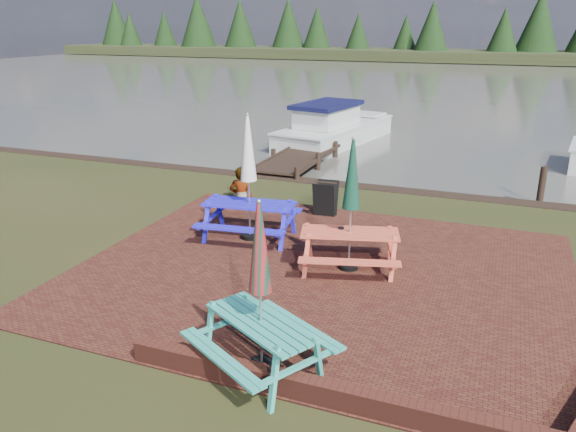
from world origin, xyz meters
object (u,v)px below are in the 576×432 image
(chalkboard, at_px, (326,199))
(boat_jetty, at_px, (334,130))
(picnic_table_red, at_px, (350,226))
(jetty, at_px, (317,146))
(picnic_table_teal, at_px, (261,314))
(picnic_table_blue, at_px, (249,197))
(person, at_px, (241,167))

(chalkboard, distance_m, boat_jetty, 9.50)
(picnic_table_red, xyz_separation_m, jetty, (-3.94, 9.92, -0.77))
(picnic_table_teal, height_order, jetty, picnic_table_teal)
(picnic_table_red, height_order, chalkboard, picnic_table_red)
(jetty, xyz_separation_m, boat_jetty, (0.02, 2.04, 0.25))
(picnic_table_teal, distance_m, boat_jetty, 15.95)
(picnic_table_blue, distance_m, chalkboard, 2.36)
(picnic_table_blue, height_order, chalkboard, picnic_table_blue)
(chalkboard, xyz_separation_m, boat_jetty, (-2.56, 9.15, -0.08))
(picnic_table_teal, bearing_deg, jetty, 135.16)
(picnic_table_red, bearing_deg, picnic_table_blue, 147.06)
(picnic_table_blue, distance_m, boat_jetty, 11.30)
(picnic_table_blue, relative_size, jetty, 0.30)
(picnic_table_red, bearing_deg, boat_jetty, 92.80)
(person, bearing_deg, picnic_table_teal, 109.39)
(picnic_table_red, relative_size, chalkboard, 2.95)
(person, bearing_deg, picnic_table_blue, 111.13)
(picnic_table_red, xyz_separation_m, chalkboard, (-1.36, 2.81, -0.44))
(picnic_table_red, relative_size, boat_jetty, 0.37)
(picnic_table_red, distance_m, picnic_table_blue, 2.55)
(chalkboard, height_order, jetty, chalkboard)
(picnic_table_blue, bearing_deg, picnic_table_red, -24.62)
(picnic_table_teal, bearing_deg, picnic_table_red, 115.88)
(jetty, bearing_deg, chalkboard, -70.04)
(chalkboard, bearing_deg, picnic_table_red, -68.21)
(picnic_table_teal, height_order, picnic_table_blue, picnic_table_blue)
(jetty, height_order, person, person)
(jetty, height_order, boat_jetty, boat_jetty)
(chalkboard, distance_m, person, 2.51)
(chalkboard, relative_size, jetty, 0.09)
(picnic_table_teal, height_order, picnic_table_red, picnic_table_red)
(picnic_table_blue, bearing_deg, boat_jetty, 90.58)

